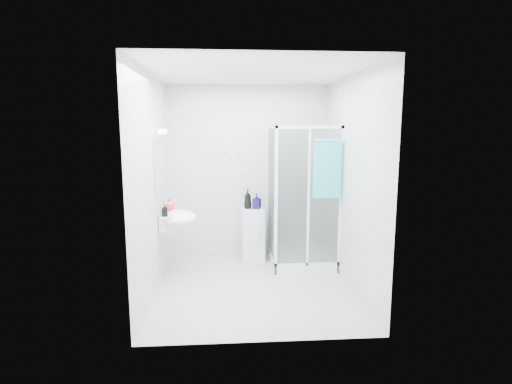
{
  "coord_description": "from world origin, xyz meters",
  "views": [
    {
      "loc": [
        -0.31,
        -4.72,
        1.96
      ],
      "look_at": [
        0.05,
        0.35,
        1.15
      ],
      "focal_mm": 28.0,
      "sensor_mm": 36.0,
      "label": 1
    }
  ],
  "objects": [
    {
      "name": "shower_enclosure",
      "position": [
        0.67,
        0.77,
        0.45
      ],
      "size": [
        0.9,
        0.95,
        2.0
      ],
      "color": "white",
      "rests_on": "ground"
    },
    {
      "name": "storage_cabinet",
      "position": [
        0.05,
        1.05,
        0.39
      ],
      "size": [
        0.35,
        0.36,
        0.79
      ],
      "rotation": [
        0.0,
        0.0,
        0.08
      ],
      "color": "white",
      "rests_on": "ground"
    },
    {
      "name": "wall_basin",
      "position": [
        -0.99,
        0.45,
        0.8
      ],
      "size": [
        0.46,
        0.56,
        0.35
      ],
      "color": "white",
      "rests_on": "ground"
    },
    {
      "name": "room",
      "position": [
        0.0,
        0.0,
        1.3
      ],
      "size": [
        2.4,
        2.6,
        2.6
      ],
      "color": "white",
      "rests_on": "ground"
    },
    {
      "name": "soap_dispenser_black",
      "position": [
        -1.11,
        0.28,
        0.94
      ],
      "size": [
        0.07,
        0.07,
        0.16
      ],
      "primitive_type": "imported",
      "rotation": [
        0.0,
        0.0,
        -0.01
      ],
      "color": "black",
      "rests_on": "wall_basin"
    },
    {
      "name": "shampoo_bottle_a",
      "position": [
        -0.02,
        1.07,
        0.93
      ],
      "size": [
        0.14,
        0.15,
        0.29
      ],
      "primitive_type": "imported",
      "rotation": [
        0.0,
        0.0,
        0.38
      ],
      "color": "black",
      "rests_on": "storage_cabinet"
    },
    {
      "name": "shampoo_bottle_b",
      "position": [
        0.11,
        1.05,
        0.9
      ],
      "size": [
        0.14,
        0.14,
        0.23
      ],
      "primitive_type": "imported",
      "rotation": [
        0.0,
        0.0,
        -0.41
      ],
      "color": "#100B45",
      "rests_on": "storage_cabinet"
    },
    {
      "name": "hand_towel",
      "position": [
        0.98,
        0.36,
        1.46
      ],
      "size": [
        0.36,
        0.05,
        0.77
      ],
      "color": "#30AAB5",
      "rests_on": "shower_enclosure"
    },
    {
      "name": "mirror",
      "position": [
        -1.19,
        0.45,
        1.5
      ],
      "size": [
        0.02,
        0.6,
        0.7
      ],
      "primitive_type": "cube",
      "color": "white",
      "rests_on": "room"
    },
    {
      "name": "vanity_lights",
      "position": [
        -1.14,
        0.45,
        1.92
      ],
      "size": [
        0.1,
        0.4,
        0.08
      ],
      "color": "silver",
      "rests_on": "room"
    },
    {
      "name": "soap_dispenser_orange",
      "position": [
        -1.1,
        0.62,
        0.95
      ],
      "size": [
        0.13,
        0.13,
        0.17
      ],
      "primitive_type": "imported",
      "rotation": [
        0.0,
        0.0,
        -0.02
      ],
      "color": "red",
      "rests_on": "wall_basin"
    },
    {
      "name": "wall_hooks",
      "position": [
        -0.25,
        1.26,
        1.62
      ],
      "size": [
        0.23,
        0.06,
        0.03
      ],
      "color": "silver",
      "rests_on": "room"
    }
  ]
}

